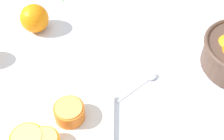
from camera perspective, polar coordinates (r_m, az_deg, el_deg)
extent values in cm
cube|color=silver|center=(84.26, -0.18, -4.33)|extent=(129.03, 106.13, 3.00)
cube|color=beige|center=(77.72, -10.36, -9.66)|extent=(29.81, 20.15, 1.26)
cylinder|color=#FDB95C|center=(71.37, -12.08, -11.90)|extent=(5.87, 5.87, 0.30)
cylinder|color=orange|center=(76.04, -7.59, -7.51)|extent=(7.23, 7.23, 3.78)
cylinder|color=#FEAA4F|center=(74.36, -7.75, -6.64)|extent=(6.36, 6.36, 0.30)
cylinder|color=#FEC362|center=(72.27, -15.03, -11.43)|extent=(6.61, 6.61, 0.30)
sphere|color=orange|center=(99.41, -13.67, 8.96)|extent=(8.57, 8.57, 8.57)
ellipsoid|color=silver|center=(86.07, 7.12, -1.17)|extent=(3.90, 3.72, 1.00)
cylinder|color=silver|center=(82.80, 3.68, -3.70)|extent=(9.18, 7.17, 0.70)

